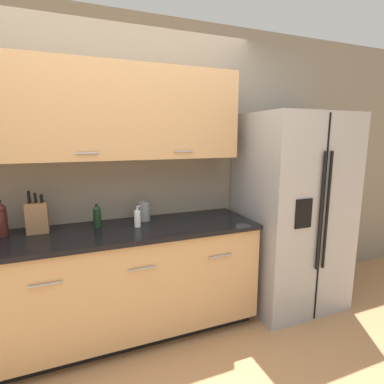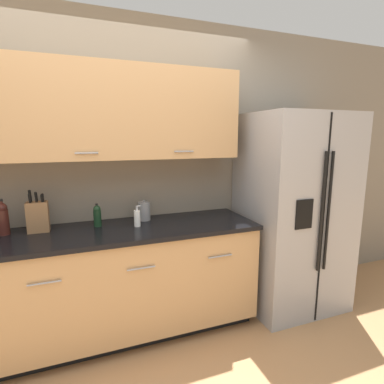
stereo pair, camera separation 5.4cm
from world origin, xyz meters
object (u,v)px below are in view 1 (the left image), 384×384
Objects in this scene: refrigerator at (291,212)px; soap_dispenser at (137,218)px; oil_bottle at (97,216)px; steel_canister at (144,211)px; wine_bottle at (1,219)px; knife_block at (37,217)px.

refrigerator is 10.68× the size of soap_dispenser.
oil_bottle reaches higher than steel_canister.
refrigerator reaches higher than wine_bottle.
soap_dispenser is (0.95, -0.14, -0.06)m from wine_bottle.
oil_bottle is 1.05× the size of steel_canister.
soap_dispenser is at bearing 177.09° from refrigerator.
wine_bottle is at bearing -178.63° from steel_canister.
knife_block is at bearing 170.18° from soap_dispenser.
wine_bottle is at bearing 174.97° from refrigerator.
wine_bottle is 0.65m from oil_bottle.
knife_block is at bearing -3.28° from wine_bottle.
soap_dispenser is 0.19m from steel_canister.
knife_block is 0.42m from oil_bottle.
oil_bottle is at bearing -2.10° from wine_bottle.
knife_block reaches higher than oil_bottle.
knife_block is 0.73m from soap_dispenser.
wine_bottle is at bearing 171.75° from soap_dispenser.
knife_block is at bearing 174.79° from refrigerator.
oil_bottle reaches higher than soap_dispenser.
refrigerator reaches higher than knife_block.
wine_bottle is at bearing 176.72° from knife_block.
soap_dispenser is (-1.45, 0.07, 0.06)m from refrigerator.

